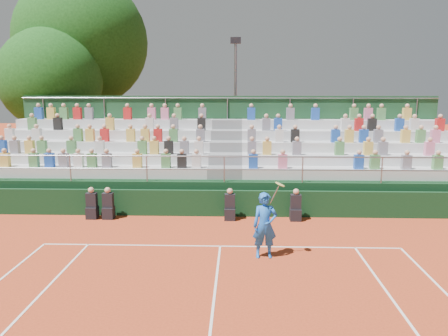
{
  "coord_description": "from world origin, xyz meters",
  "views": [
    {
      "loc": [
        0.54,
        -12.73,
        4.83
      ],
      "look_at": [
        0.0,
        3.5,
        1.8
      ],
      "focal_mm": 35.0,
      "sensor_mm": 36.0,
      "label": 1
    }
  ],
  "objects_px": {
    "floodlight_mast": "(235,93)",
    "tree_west": "(51,79)",
    "tree_east": "(82,42)",
    "tennis_player": "(265,225)"
  },
  "relations": [
    {
      "from": "floodlight_mast",
      "to": "tree_west",
      "type": "bearing_deg",
      "value": -169.0
    },
    {
      "from": "tree_east",
      "to": "floodlight_mast",
      "type": "distance_m",
      "value": 9.84
    },
    {
      "from": "tree_west",
      "to": "tennis_player",
      "type": "bearing_deg",
      "value": -47.43
    },
    {
      "from": "tennis_player",
      "to": "floodlight_mast",
      "type": "height_order",
      "value": "floodlight_mast"
    },
    {
      "from": "tree_west",
      "to": "tree_east",
      "type": "distance_m",
      "value": 3.9
    },
    {
      "from": "tree_west",
      "to": "floodlight_mast",
      "type": "bearing_deg",
      "value": 11.0
    },
    {
      "from": "tree_east",
      "to": "floodlight_mast",
      "type": "xyz_separation_m",
      "value": [
        9.3,
        -1.11,
        -3.03
      ]
    },
    {
      "from": "tennis_player",
      "to": "tree_west",
      "type": "bearing_deg",
      "value": 132.57
    },
    {
      "from": "floodlight_mast",
      "to": "tree_east",
      "type": "bearing_deg",
      "value": 173.18
    },
    {
      "from": "tennis_player",
      "to": "tree_east",
      "type": "height_order",
      "value": "tree_east"
    }
  ]
}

